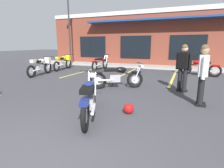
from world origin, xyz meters
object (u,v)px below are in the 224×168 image
Objects in this scene: motorcycle_green_cafe_racer at (41,65)px; person_in_black_shirt at (203,72)px; motorcycle_black_cruiser at (100,63)px; motorcycle_silver_naked at (199,67)px; parking_lot_lamp_post at (68,21)px; motorcycle_foreground_classic at (89,98)px; helmet_on_pavement at (129,108)px; motorcycle_red_sportbike at (117,77)px; motorcycle_orange_scrambler at (63,62)px; person_in_shorts_foreground at (183,65)px.

motorcycle_green_cafe_racer is 1.26× the size of person_in_black_shirt.
person_in_black_shirt reaches higher than motorcycle_black_cruiser.
parking_lot_lamp_post is (-9.28, 1.30, 2.95)m from motorcycle_silver_naked.
motorcycle_silver_naked is (2.70, 7.20, 0.00)m from motorcycle_foreground_classic.
motorcycle_foreground_classic is 7.63× the size of helmet_on_pavement.
motorcycle_black_cruiser is 8.11× the size of helmet_on_pavement.
motorcycle_red_sportbike is 1.12× the size of person_in_black_shirt.
motorcycle_silver_naked and motorcycle_green_cafe_racer have the same top height.
helmet_on_pavement is (1.18, -2.31, -0.33)m from motorcycle_red_sportbike.
parking_lot_lamp_post is at bearing 127.74° from motorcycle_foreground_classic.
motorcycle_silver_naked reaches higher than helmet_on_pavement.
motorcycle_foreground_classic is 7.69m from motorcycle_silver_naked.
parking_lot_lamp_post reaches higher than motorcycle_red_sportbike.
motorcycle_black_cruiser is 1.00× the size of motorcycle_orange_scrambler.
motorcycle_red_sportbike is 0.90× the size of motorcycle_silver_naked.
motorcycle_foreground_classic is 1.19× the size of person_in_black_shirt.
motorcycle_orange_scrambler is at bearing 95.18° from motorcycle_green_cafe_racer.
motorcycle_orange_scrambler is 0.40× the size of parking_lot_lamp_post.
person_in_black_shirt is 1.47m from person_in_shorts_foreground.
parking_lot_lamp_post is (-9.03, 6.65, 2.47)m from person_in_black_shirt.
motorcycle_orange_scrambler is (-8.24, -0.89, 0.07)m from motorcycle_silver_naked.
motorcycle_foreground_classic is at bearing -48.71° from motorcycle_orange_scrambler.
person_in_black_shirt is at bearing -92.67° from motorcycle_silver_naked.
motorcycle_red_sportbike is 5.23m from motorcycle_black_cruiser.
parking_lot_lamp_post reaches higher than helmet_on_pavement.
motorcycle_silver_naked is 9.83m from parking_lot_lamp_post.
helmet_on_pavement is (0.81, 0.52, -0.33)m from motorcycle_foreground_classic.
motorcycle_black_cruiser is at bearing 123.43° from motorcycle_red_sportbike.
motorcycle_silver_naked is 0.99× the size of motorcycle_orange_scrambler.
motorcycle_red_sportbike is 2.40m from person_in_shorts_foreground.
motorcycle_black_cruiser is (-2.88, 4.36, 0.00)m from motorcycle_red_sportbike.
person_in_black_shirt is at bearing -36.36° from parking_lot_lamp_post.
motorcycle_red_sportbike and motorcycle_green_cafe_racer have the same top height.
helmet_on_pavement is at bearing -141.22° from person_in_black_shirt.
motorcycle_black_cruiser is 1.00× the size of motorcycle_green_cafe_racer.
motorcycle_green_cafe_racer is at bearing -84.82° from motorcycle_orange_scrambler.
helmet_on_pavement is at bearing -47.19° from parking_lot_lamp_post.
motorcycle_red_sportbike is 2.62m from helmet_on_pavement.
motorcycle_black_cruiser is at bearing 21.38° from motorcycle_orange_scrambler.
motorcycle_silver_naked is at bearing 54.78° from motorcycle_red_sportbike.
parking_lot_lamp_post is (-6.20, 5.66, 2.95)m from motorcycle_red_sportbike.
motorcycle_red_sportbike is 0.89× the size of motorcycle_green_cafe_racer.
motorcycle_silver_naked is 7.99× the size of helmet_on_pavement.
person_in_black_shirt is at bearing -19.26° from motorcycle_red_sportbike.
motorcycle_red_sportbike is (-0.37, 2.83, 0.00)m from motorcycle_foreground_classic.
motorcycle_red_sportbike is 5.12m from motorcycle_green_cafe_racer.
person_in_shorts_foreground reaches higher than motorcycle_red_sportbike.
parking_lot_lamp_post is at bearing 172.02° from motorcycle_silver_naked.
motorcycle_foreground_classic is 0.94× the size of motorcycle_black_cruiser.
motorcycle_green_cafe_racer is 1.26× the size of person_in_shorts_foreground.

